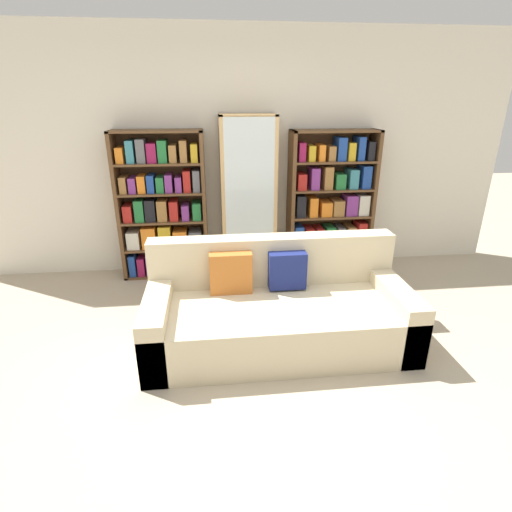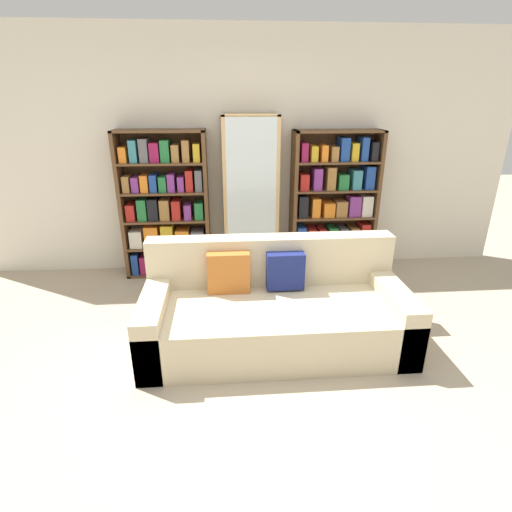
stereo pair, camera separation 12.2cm
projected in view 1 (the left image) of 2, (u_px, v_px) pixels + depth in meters
ground_plane at (268, 393)px, 2.86m from camera, size 16.00×16.00×0.00m
wall_back at (240, 155)px, 4.59m from camera, size 6.35×0.06×2.70m
couch at (277, 311)px, 3.40m from camera, size 2.17×0.97×0.84m
bookshelf_left at (163, 210)px, 4.52m from camera, size 0.98×0.32×1.65m
display_cabinet at (248, 198)px, 4.56m from camera, size 0.62×0.36×1.81m
bookshelf_right at (331, 205)px, 4.72m from camera, size 1.00×0.32×1.64m
wine_bottle at (287, 275)px, 4.38m from camera, size 0.08×0.08×0.38m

